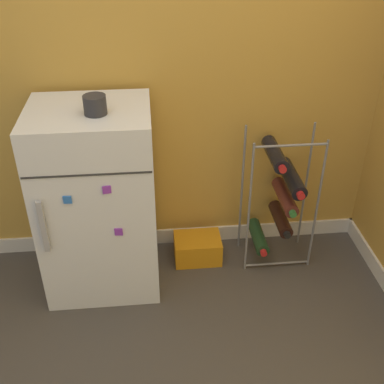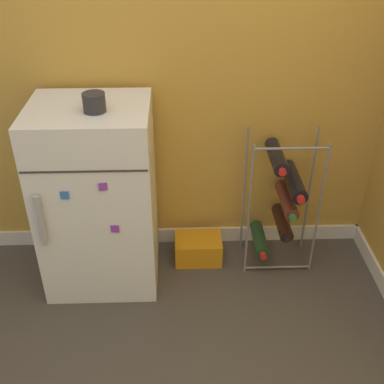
% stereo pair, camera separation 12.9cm
% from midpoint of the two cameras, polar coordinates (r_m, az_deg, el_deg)
% --- Properties ---
extents(ground_plane, '(14.00, 14.00, 0.00)m').
position_cam_midpoint_polar(ground_plane, '(2.35, 1.51, -15.42)').
color(ground_plane, '#423D38').
extents(wall_back, '(6.77, 0.07, 2.50)m').
position_cam_midpoint_polar(wall_back, '(2.31, -0.16, 19.82)').
color(wall_back, '#BC8C38').
rests_on(wall_back, ground_plane).
extents(mini_fridge, '(0.54, 0.48, 0.94)m').
position_cam_midpoint_polar(mini_fridge, '(2.35, -12.62, -1.16)').
color(mini_fridge, silver).
rests_on(mini_fridge, ground_plane).
extents(wine_rack, '(0.36, 0.33, 0.75)m').
position_cam_midpoint_polar(wine_rack, '(2.51, 8.83, -0.46)').
color(wine_rack, slate).
rests_on(wine_rack, ground_plane).
extents(soda_box, '(0.25, 0.18, 0.14)m').
position_cam_midpoint_polar(soda_box, '(2.65, -0.75, -6.70)').
color(soda_box, orange).
rests_on(soda_box, ground_plane).
extents(fridge_top_cup, '(0.10, 0.10, 0.08)m').
position_cam_midpoint_polar(fridge_top_cup, '(2.06, -13.23, 10.00)').
color(fridge_top_cup, '#28282D').
rests_on(fridge_top_cup, mini_fridge).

